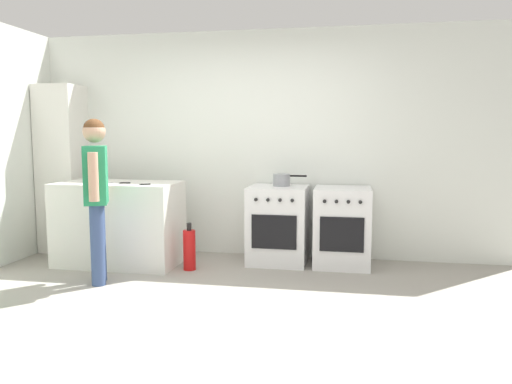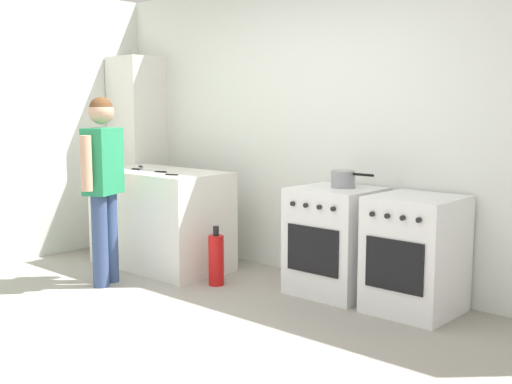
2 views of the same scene
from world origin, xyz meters
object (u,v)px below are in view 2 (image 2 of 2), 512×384
object	(u,v)px
larder_cabinet	(138,152)
knife_utility	(141,170)
oven_left	(336,241)
pot	(343,179)
knife_bread	(161,175)
knife_paring	(141,167)
person	(103,175)
fire_extinguisher	(216,260)
knife_carving	(152,171)
oven_right	(416,254)

from	to	relation	value
larder_cabinet	knife_utility	bearing A→B (deg)	-35.78
oven_left	larder_cabinet	world-z (taller)	larder_cabinet
pot	knife_bread	size ratio (longest dim) A/B	1.12
knife_paring	person	world-z (taller)	person
knife_paring	larder_cabinet	distance (m)	0.72
knife_paring	person	distance (m)	0.91
fire_extinguisher	oven_left	bearing A→B (deg)	28.78
knife_bread	fire_extinguisher	xyz separation A→B (m)	(0.53, 0.14, -0.69)
pot	oven_left	bearing A→B (deg)	-125.95
pot	knife_carving	bearing A→B (deg)	-162.04
knife_carving	larder_cabinet	size ratio (longest dim) A/B	0.16
knife_utility	knife_paring	distance (m)	0.25
oven_right	knife_paring	xyz separation A→B (m)	(-2.76, -0.31, 0.48)
fire_extinguisher	knife_utility	bearing A→B (deg)	179.14
knife_utility	person	xyz separation A→B (m)	(0.29, -0.62, 0.02)
knife_bread	larder_cabinet	bearing A→B (deg)	150.01
oven_left	larder_cabinet	bearing A→B (deg)	177.80
fire_extinguisher	larder_cabinet	size ratio (longest dim) A/B	0.25
knife_bread	fire_extinguisher	world-z (taller)	knife_bread
knife_utility	knife_carving	world-z (taller)	same
knife_paring	knife_carving	size ratio (longest dim) A/B	0.60
knife_carving	knife_paring	bearing A→B (deg)	154.22
knife_utility	larder_cabinet	bearing A→B (deg)	144.22
knife_paring	knife_bread	bearing A→B (deg)	-24.86
oven_right	knife_utility	size ratio (longest dim) A/B	3.37
knife_paring	fire_extinguisher	distance (m)	1.39
larder_cabinet	fire_extinguisher	bearing A→B (deg)	-18.05
person	larder_cabinet	distance (m)	1.60
larder_cabinet	oven_left	bearing A→B (deg)	-2.20
pot	larder_cabinet	bearing A→B (deg)	178.79
person	larder_cabinet	world-z (taller)	larder_cabinet
oven_right	oven_left	bearing A→B (deg)	180.00
knife_carving	fire_extinguisher	xyz separation A→B (m)	(0.79, 0.03, -0.69)
knife_utility	fire_extinguisher	size ratio (longest dim) A/B	0.50
knife_paring	larder_cabinet	bearing A→B (deg)	144.79
oven_left	person	xyz separation A→B (m)	(-1.58, -1.08, 0.50)
knife_carving	person	bearing A→B (deg)	-81.40
knife_bread	person	size ratio (longest dim) A/B	0.21
oven_right	person	distance (m)	2.57
pot	person	size ratio (longest dim) A/B	0.24
oven_right	fire_extinguisher	size ratio (longest dim) A/B	1.70
oven_right	knife_utility	xyz separation A→B (m)	(-2.57, -0.46, 0.48)
oven_right	pot	size ratio (longest dim) A/B	2.30
larder_cabinet	oven_right	bearing A→B (deg)	-1.74
pot	knife_utility	bearing A→B (deg)	-165.01
oven_left	oven_right	xyz separation A→B (m)	(0.70, -0.00, -0.00)
knife_bread	knife_utility	xyz separation A→B (m)	(-0.47, 0.16, 0.00)
oven_right	larder_cabinet	distance (m)	3.40
oven_left	larder_cabinet	distance (m)	2.71
larder_cabinet	pot	bearing A→B (deg)	-1.21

